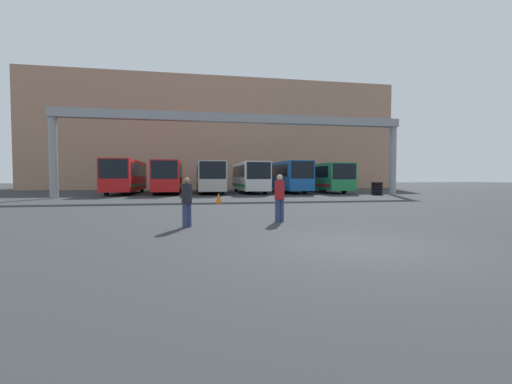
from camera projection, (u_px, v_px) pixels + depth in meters
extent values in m
plane|color=#2D3033|center=(361.00, 246.00, 7.99)|extent=(200.00, 200.00, 0.00)
cube|color=tan|center=(217.00, 138.00, 52.53)|extent=(51.21, 12.00, 15.47)
cylinder|color=gray|center=(53.00, 158.00, 26.02)|extent=(0.60, 0.60, 6.20)
cylinder|color=gray|center=(393.00, 161.00, 31.28)|extent=(0.60, 0.60, 6.20)
cube|color=gray|center=(239.00, 118.00, 28.50)|extent=(29.08, 0.80, 0.70)
cube|color=red|center=(126.00, 176.00, 33.90)|extent=(2.53, 11.07, 2.90)
cube|color=black|center=(113.00, 169.00, 28.46)|extent=(2.33, 0.06, 1.62)
cube|color=black|center=(126.00, 170.00, 33.87)|extent=(2.56, 9.41, 1.22)
cube|color=#268C4C|center=(126.00, 185.00, 33.94)|extent=(2.56, 10.51, 0.24)
cylinder|color=black|center=(107.00, 190.00, 30.70)|extent=(0.28, 1.01, 1.01)
cylinder|color=black|center=(132.00, 190.00, 31.11)|extent=(0.28, 1.01, 1.01)
cylinder|color=black|center=(121.00, 188.00, 36.79)|extent=(0.28, 1.01, 1.01)
cylinder|color=black|center=(142.00, 188.00, 37.20)|extent=(0.28, 1.01, 1.01)
cube|color=red|center=(168.00, 176.00, 34.41)|extent=(2.42, 10.56, 2.81)
cube|color=black|center=(164.00, 170.00, 29.22)|extent=(2.23, 0.06, 1.57)
cube|color=black|center=(168.00, 171.00, 34.39)|extent=(2.45, 8.98, 1.18)
cube|color=orange|center=(169.00, 185.00, 34.45)|extent=(2.45, 10.04, 0.24)
cylinder|color=black|center=(155.00, 190.00, 31.37)|extent=(0.28, 0.98, 0.98)
cylinder|color=black|center=(178.00, 190.00, 31.76)|extent=(0.28, 0.98, 0.98)
cylinder|color=black|center=(160.00, 188.00, 37.18)|extent=(0.28, 0.98, 0.98)
cylinder|color=black|center=(180.00, 188.00, 37.56)|extent=(0.28, 0.98, 0.98)
cube|color=beige|center=(209.00, 176.00, 35.58)|extent=(2.53, 11.40, 2.79)
cube|color=black|center=(213.00, 170.00, 29.99)|extent=(2.33, 0.06, 1.56)
cube|color=black|center=(209.00, 171.00, 35.56)|extent=(2.56, 9.69, 1.17)
cube|color=#268C4C|center=(210.00, 185.00, 35.62)|extent=(2.56, 10.83, 0.24)
cylinder|color=black|center=(200.00, 189.00, 32.30)|extent=(0.28, 1.01, 1.01)
cylinder|color=black|center=(223.00, 189.00, 32.71)|extent=(0.28, 1.01, 1.01)
cylinder|color=black|center=(198.00, 187.00, 38.57)|extent=(0.28, 1.01, 1.01)
cylinder|color=black|center=(218.00, 187.00, 38.97)|extent=(0.28, 1.01, 1.01)
cube|color=silver|center=(249.00, 176.00, 35.74)|extent=(2.41, 10.16, 2.75)
cube|color=black|center=(259.00, 171.00, 30.75)|extent=(2.21, 0.06, 1.54)
cube|color=black|center=(249.00, 172.00, 35.72)|extent=(2.44, 8.64, 1.16)
cube|color=#268C4C|center=(249.00, 185.00, 35.78)|extent=(2.44, 9.65, 0.24)
cylinder|color=black|center=(244.00, 189.00, 32.81)|extent=(0.28, 0.92, 0.92)
cylinder|color=black|center=(265.00, 189.00, 33.19)|extent=(0.28, 0.92, 0.92)
cylinder|color=black|center=(236.00, 188.00, 38.39)|extent=(0.28, 0.92, 0.92)
cylinder|color=black|center=(254.00, 188.00, 38.78)|extent=(0.28, 0.92, 0.92)
cube|color=#1959A5|center=(286.00, 176.00, 37.19)|extent=(2.42, 11.58, 2.86)
cube|color=black|center=(303.00, 170.00, 31.51)|extent=(2.22, 0.06, 1.60)
cube|color=black|center=(286.00, 171.00, 37.17)|extent=(2.45, 9.84, 1.20)
cube|color=#1966B2|center=(286.00, 184.00, 37.23)|extent=(2.45, 11.00, 0.24)
cylinder|color=black|center=(284.00, 189.00, 33.87)|extent=(0.28, 0.99, 0.99)
cylinder|color=black|center=(304.00, 189.00, 34.26)|extent=(0.28, 0.99, 0.99)
cylinder|color=black|center=(270.00, 187.00, 40.24)|extent=(0.28, 0.99, 0.99)
cylinder|color=black|center=(287.00, 187.00, 40.63)|extent=(0.28, 0.99, 0.99)
cube|color=#268C4C|center=(322.00, 177.00, 37.85)|extent=(2.57, 11.35, 2.68)
cube|color=black|center=(344.00, 171.00, 32.28)|extent=(2.36, 0.06, 1.50)
cube|color=black|center=(322.00, 172.00, 37.83)|extent=(2.60, 9.65, 1.13)
cube|color=red|center=(322.00, 184.00, 37.89)|extent=(2.60, 10.78, 0.24)
cylinder|color=black|center=(323.00, 188.00, 34.57)|extent=(0.28, 1.02, 1.02)
cylinder|color=black|center=(344.00, 188.00, 34.99)|extent=(0.28, 1.02, 1.02)
cylinder|color=black|center=(303.00, 187.00, 40.81)|extent=(0.28, 1.02, 1.02)
cylinder|color=black|center=(321.00, 187.00, 41.23)|extent=(0.28, 1.02, 1.02)
cylinder|color=navy|center=(189.00, 215.00, 11.08)|extent=(0.17, 0.17, 0.76)
cylinder|color=navy|center=(185.00, 215.00, 10.96)|extent=(0.17, 0.17, 0.76)
cylinder|color=black|center=(187.00, 194.00, 10.99)|extent=(0.33, 0.33, 0.63)
sphere|color=#8C6647|center=(187.00, 181.00, 10.97)|extent=(0.21, 0.21, 0.21)
cylinder|color=navy|center=(281.00, 210.00, 12.43)|extent=(0.19, 0.19, 0.81)
cylinder|color=navy|center=(278.00, 210.00, 12.36)|extent=(0.19, 0.19, 0.81)
cylinder|color=#A5191E|center=(280.00, 190.00, 12.36)|extent=(0.35, 0.35, 0.67)
sphere|color=tan|center=(280.00, 178.00, 12.34)|extent=(0.22, 0.22, 0.22)
cone|color=orange|center=(219.00, 198.00, 21.12)|extent=(0.38, 0.38, 0.66)
torus|color=black|center=(377.00, 194.00, 31.65)|extent=(1.04, 1.04, 0.24)
torus|color=black|center=(377.00, 191.00, 31.64)|extent=(1.04, 1.04, 0.24)
torus|color=black|center=(377.00, 188.00, 31.63)|extent=(1.04, 1.04, 0.24)
torus|color=black|center=(377.00, 186.00, 31.62)|extent=(1.04, 1.04, 0.24)
torus|color=black|center=(377.00, 183.00, 31.61)|extent=(1.04, 1.04, 0.24)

